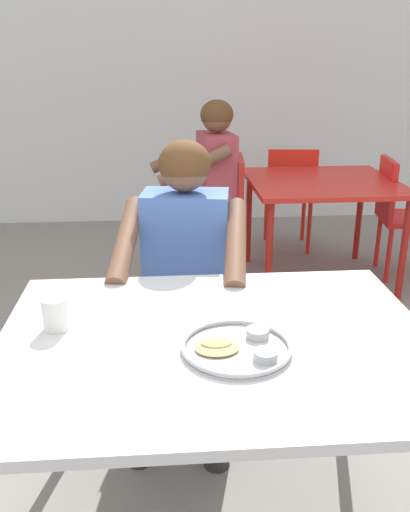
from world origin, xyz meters
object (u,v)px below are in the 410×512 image
diner_foreground (184,264)px  chair_red_left (223,210)px  drinking_cup (55,313)px  table_background_red (322,191)px  table_foreground (216,359)px  chair_red_right (400,210)px  thali_tray (238,347)px  patron_background (203,179)px  chair_red_far (290,191)px  chair_foreground (188,291)px

diner_foreground → chair_red_left: (0.32, 1.47, -0.20)m
drinking_cup → table_background_red: 2.44m
table_foreground → diner_foreground: (-0.06, 0.67, 0.03)m
drinking_cup → table_background_red: bearing=56.0°
chair_red_left → chair_red_right: size_ratio=1.04×
thali_tray → table_background_red: thali_tray is taller
table_foreground → patron_background: size_ratio=1.00×
diner_foreground → chair_red_far: diner_foreground is taller
drinking_cup → diner_foreground: diner_foreground is taller
table_foreground → chair_foreground: chair_foreground is taller
chair_red_left → chair_red_right: (1.23, 0.03, -0.03)m
drinking_cup → chair_red_left: chair_red_left is taller
chair_foreground → chair_red_left: (0.30, 1.25, 0.02)m
table_foreground → chair_red_right: (1.48, 2.16, -0.20)m
table_foreground → table_background_red: size_ratio=1.27×
drinking_cup → diner_foreground: (0.39, 0.58, -0.09)m
table_foreground → chair_red_right: bearing=55.6°
chair_foreground → chair_red_far: size_ratio=1.03×
diner_foreground → drinking_cup: bearing=-123.8°
drinking_cup → diner_foreground: size_ratio=0.08×
table_background_red → chair_red_far: bearing=95.6°
table_foreground → chair_red_left: (0.26, 2.14, -0.17)m
chair_foreground → chair_red_far: bearing=64.6°
thali_tray → patron_background: (0.07, 2.17, -0.03)m
thali_tray → patron_background: patron_background is taller
thali_tray → chair_red_left: (0.21, 2.21, -0.25)m
drinking_cup → chair_foreground: (0.41, 0.80, -0.30)m
table_background_red → table_foreground: bearing=-113.3°
thali_tray → chair_red_far: chair_red_far is taller
thali_tray → chair_red_right: (1.43, 2.24, -0.28)m
thali_tray → patron_background: size_ratio=0.24×
drinking_cup → chair_red_far: drinking_cup is taller
drinking_cup → chair_red_far: size_ratio=0.12×
thali_tray → chair_red_far: 2.95m
table_foreground → diner_foreground: diner_foreground is taller
thali_tray → chair_red_right: bearing=57.4°
chair_red_right → table_background_red: bearing=-174.1°
chair_foreground → chair_red_left: 1.29m
table_foreground → drinking_cup: size_ratio=12.64×
patron_background → drinking_cup: bearing=-105.8°
chair_foreground → diner_foreground: size_ratio=0.72×
table_background_red → chair_red_left: (-0.65, 0.03, -0.13)m
table_foreground → chair_red_left: 2.16m
chair_foreground → table_background_red: bearing=52.2°
table_background_red → thali_tray: bearing=-111.5°
diner_foreground → table_background_red: (0.97, 1.44, -0.07)m
diner_foreground → table_background_red: bearing=56.0°
drinking_cup → chair_foreground: chair_foreground is taller
drinking_cup → chair_red_far: bearing=64.0°
diner_foreground → table_background_red: 1.74m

